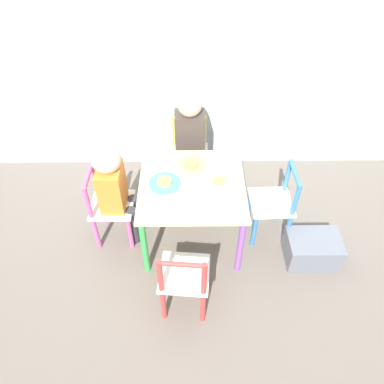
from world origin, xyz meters
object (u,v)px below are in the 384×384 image
Objects in this scene: chair_blue at (274,204)px; storage_bin at (312,249)px; chair_yellow at (190,155)px; chair_red at (184,279)px; child_back at (190,137)px; kids_table at (192,191)px; child_left at (114,185)px; plate_back at (192,165)px; plate_right at (219,182)px; plate_left at (165,183)px; chair_pink at (109,207)px.

chair_blue is 0.36m from storage_bin.
chair_red is (-0.04, -1.03, 0.00)m from chair_yellow.
child_back reaches higher than storage_bin.
kids_table is 1.17× the size of chair_red.
child_left is at bearing -135.88° from child_back.
chair_yellow is at bearing -40.39° from child_left.
plate_back is (0.00, 0.16, 0.07)m from kids_table.
plate_right is 0.51× the size of storage_bin.
child_left is (-0.45, -0.51, 0.19)m from chair_yellow.
chair_blue is at bearing -15.25° from plate_back.
chair_red is at bearing -111.75° from plate_right.
chair_yellow is at bearing 73.90° from plate_left.
child_back reaches higher than plate_left.
plate_left is 0.96× the size of plate_back.
plate_left is 1.00m from storage_bin.
child_left is 3.74× the size of plate_back.
child_back is (0.45, 0.45, 0.01)m from child_left.
chair_pink reaches higher than plate_back.
chair_red is at bearing -93.31° from child_back.
plate_back is at bearing -89.42° from child_back.
chair_yellow is 1.64× the size of storage_bin.
chair_red reaches higher than plate_right.
child_back is at bearing 110.17° from plate_right.
plate_right is (0.68, -0.01, 0.21)m from chair_pink.
plate_left is (-0.16, 0.00, 0.07)m from kids_table.
plate_right is at bearing -0.00° from plate_left.
chair_pink is 2.80× the size of plate_left.
plate_back is 1.20× the size of plate_right.
child_left is at bearing -90.00° from chair_pink.
kids_table is at bearing -0.00° from plate_left.
chair_blue is 0.72× the size of child_left.
child_left is 1.27m from storage_bin.
chair_pink is 0.68× the size of child_back.
child_back reaches higher than chair_yellow.
chair_blue reaches higher than plate_left.
chair_pink is (-0.52, 0.01, -0.14)m from kids_table.
kids_table is at bearing -90.00° from chair_pink.
child_back is at bearing 91.09° from kids_table.
plate_left is at bearing 180.00° from plate_right.
child_back reaches higher than plate_back.
plate_left is at bearing -107.19° from chair_yellow.
kids_table is at bearing -90.00° from chair_blue.
child_back is 0.49m from plate_right.
chair_blue is 0.78m from chair_red.
chair_yellow is 2.68× the size of plate_back.
child_left is 0.95× the size of child_back.
chair_pink is 0.72m from chair_yellow.
plate_back is 0.91m from storage_bin.
chair_red reaches higher than plate_back.
storage_bin is (1.20, -0.21, -0.36)m from child_left.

